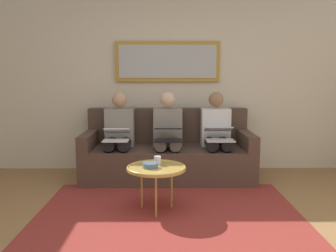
{
  "coord_description": "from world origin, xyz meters",
  "views": [
    {
      "loc": [
        0.03,
        2.48,
        1.35
      ],
      "look_at": [
        0.0,
        -1.7,
        0.75
      ],
      "focal_mm": 37.45,
      "sensor_mm": 36.0,
      "label": 1
    }
  ],
  "objects": [
    {
      "name": "wall_rear",
      "position": [
        0.0,
        -2.6,
        1.3
      ],
      "size": [
        6.0,
        0.12,
        2.6
      ],
      "primitive_type": "cube",
      "color": "beige",
      "rests_on": "ground_plane"
    },
    {
      "name": "area_rug",
      "position": [
        0.0,
        -0.85,
        0.0
      ],
      "size": [
        2.6,
        1.8,
        0.01
      ],
      "primitive_type": "cube",
      "color": "maroon",
      "rests_on": "ground_plane"
    },
    {
      "name": "couch",
      "position": [
        0.0,
        -2.12,
        0.31
      ],
      "size": [
        2.2,
        0.9,
        0.9
      ],
      "color": "#4C382D",
      "rests_on": "ground_plane"
    },
    {
      "name": "framed_mirror",
      "position": [
        0.0,
        -2.51,
        1.55
      ],
      "size": [
        1.47,
        0.05,
        0.56
      ],
      "color": "#B7892D"
    },
    {
      "name": "coffee_table",
      "position": [
        0.12,
        -0.9,
        0.44
      ],
      "size": [
        0.59,
        0.59,
        0.46
      ],
      "color": "tan",
      "rests_on": "ground_plane"
    },
    {
      "name": "cup",
      "position": [
        0.11,
        -0.99,
        0.5
      ],
      "size": [
        0.07,
        0.07,
        0.09
      ],
      "primitive_type": "cylinder",
      "color": "silver",
      "rests_on": "coffee_table"
    },
    {
      "name": "bowl",
      "position": [
        0.18,
        -0.88,
        0.48
      ],
      "size": [
        0.15,
        0.15,
        0.05
      ],
      "primitive_type": "cylinder",
      "color": "slate",
      "rests_on": "coffee_table"
    },
    {
      "name": "person_left",
      "position": [
        -0.64,
        -2.05,
        0.61
      ],
      "size": [
        0.38,
        0.58,
        1.14
      ],
      "color": "silver",
      "rests_on": "couch"
    },
    {
      "name": "laptop_silver",
      "position": [
        -0.64,
        -1.82,
        0.63
      ],
      "size": [
        0.34,
        0.39,
        0.17
      ],
      "color": "silver"
    },
    {
      "name": "person_middle",
      "position": [
        0.0,
        -2.05,
        0.61
      ],
      "size": [
        0.38,
        0.58,
        1.14
      ],
      "color": "gray",
      "rests_on": "couch"
    },
    {
      "name": "laptop_black",
      "position": [
        0.0,
        -1.81,
        0.64
      ],
      "size": [
        0.34,
        0.38,
        0.16
      ],
      "color": "black"
    },
    {
      "name": "person_right",
      "position": [
        0.64,
        -2.05,
        0.61
      ],
      "size": [
        0.38,
        0.58,
        1.14
      ],
      "color": "gray",
      "rests_on": "couch"
    },
    {
      "name": "laptop_white",
      "position": [
        0.64,
        -1.81,
        0.62
      ],
      "size": [
        0.31,
        0.34,
        0.15
      ],
      "color": "white"
    }
  ]
}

